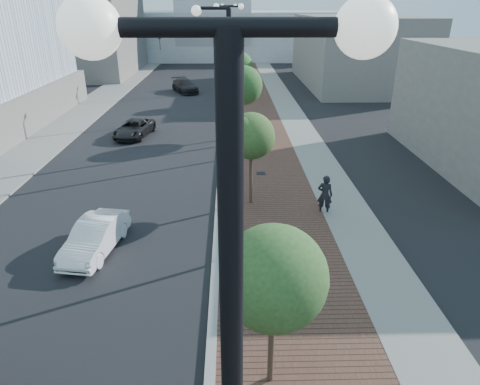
{
  "coord_description": "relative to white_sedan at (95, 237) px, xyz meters",
  "views": [
    {
      "loc": [
        0.6,
        -4.32,
        9.23
      ],
      "look_at": [
        1.0,
        12.0,
        2.0
      ],
      "focal_mm": 31.87,
      "sensor_mm": 36.0,
      "label": 1
    }
  ],
  "objects": [
    {
      "name": "sidewalk",
      "position": [
        8.36,
        29.25,
        -0.61
      ],
      "size": [
        7.0,
        140.0,
        0.12
      ],
      "primitive_type": "cube",
      "color": "#4C2D23",
      "rests_on": "ground"
    },
    {
      "name": "streetlight_3",
      "position": [
        5.35,
        23.25,
        3.67
      ],
      "size": [
        1.44,
        0.56,
        9.21
      ],
      "color": "black",
      "rests_on": "ground"
    },
    {
      "name": "commercial_block_ne",
      "position": [
        20.86,
        39.25,
        3.33
      ],
      "size": [
        12.0,
        22.0,
        8.0
      ],
      "primitive_type": "cube",
      "color": "slate",
      "rests_on": "ground"
    },
    {
      "name": "west_sidewalk",
      "position": [
        -8.14,
        29.25,
        -0.61
      ],
      "size": [
        4.0,
        140.0,
        0.12
      ],
      "primitive_type": "cube",
      "color": "slate",
      "rests_on": "ground"
    },
    {
      "name": "streetlight_2",
      "position": [
        5.46,
        11.25,
        4.15
      ],
      "size": [
        1.72,
        0.56,
        9.28
      ],
      "color": "black",
      "rests_on": "ground"
    },
    {
      "name": "utility_cover_2",
      "position": [
        7.26,
        8.25,
        -0.54
      ],
      "size": [
        0.5,
        0.5,
        0.02
      ],
      "primitive_type": "cube",
      "color": "black",
      "rests_on": "sidewalk"
    },
    {
      "name": "commercial_block_nw",
      "position": [
        -15.14,
        49.25,
        4.33
      ],
      "size": [
        14.0,
        20.0,
        10.0
      ],
      "primitive_type": "cube",
      "color": "#66625C",
      "rests_on": "ground"
    },
    {
      "name": "dark_car_mid",
      "position": [
        -1.8,
        16.51,
        -0.04
      ],
      "size": [
        2.85,
        4.81,
        1.25
      ],
      "primitive_type": "imported",
      "rotation": [
        0.0,
        0.0,
        -0.18
      ],
      "color": "black",
      "rests_on": "ground"
    },
    {
      "name": "concrete_strip",
      "position": [
        11.06,
        29.25,
        -0.6
      ],
      "size": [
        2.4,
        140.0,
        0.13
      ],
      "primitive_type": "cube",
      "color": "slate",
      "rests_on": "ground"
    },
    {
      "name": "dark_car_far",
      "position": [
        0.37,
        34.41,
        0.05
      ],
      "size": [
        3.76,
        5.32,
        1.43
      ],
      "primitive_type": "imported",
      "rotation": [
        0.0,
        0.0,
        0.4
      ],
      "color": "black",
      "rests_on": "ground"
    },
    {
      "name": "streetlight_1",
      "position": [
        5.35,
        -0.75,
        3.67
      ],
      "size": [
        1.44,
        0.56,
        9.21
      ],
      "color": "black",
      "rests_on": "ground"
    },
    {
      "name": "tree_2",
      "position": [
        6.51,
        16.27,
        3.18
      ],
      "size": [
        2.8,
        2.8,
        5.26
      ],
      "color": "#382619",
      "rests_on": "ground"
    },
    {
      "name": "convention_center",
      "position": [
        2.86,
        74.25,
        5.34
      ],
      "size": [
        50.0,
        30.0,
        50.0
      ],
      "color": "#A2A7AC",
      "rests_on": "ground"
    },
    {
      "name": "tree_0",
      "position": [
        6.51,
        -6.73,
        2.66
      ],
      "size": [
        2.6,
        2.59,
        4.64
      ],
      "color": "#382619",
      "rests_on": "ground"
    },
    {
      "name": "curb",
      "position": [
        4.86,
        29.25,
        -0.6
      ],
      "size": [
        0.3,
        140.0,
        0.14
      ],
      "primitive_type": "cube",
      "color": "gray",
      "rests_on": "ground"
    },
    {
      "name": "traffic_mast",
      "position": [
        4.56,
        14.25,
        4.31
      ],
      "size": [
        5.09,
        0.2,
        8.0
      ],
      "color": "black",
      "rests_on": "ground"
    },
    {
      "name": "white_sedan",
      "position": [
        0.0,
        0.0,
        0.0
      ],
      "size": [
        2.04,
        4.23,
        1.34
      ],
      "primitive_type": "imported",
      "rotation": [
        0.0,
        0.0,
        -0.16
      ],
      "color": "white",
      "rests_on": "ground"
    },
    {
      "name": "utility_cover_1",
      "position": [
        7.26,
        -2.75,
        -0.54
      ],
      "size": [
        0.5,
        0.5,
        0.02
      ],
      "primitive_type": "cube",
      "color": "black",
      "rests_on": "sidewalk"
    },
    {
      "name": "streetlight_4",
      "position": [
        5.46,
        35.25,
        4.15
      ],
      "size": [
        1.72,
        0.56,
        9.28
      ],
      "color": "black",
      "rests_on": "ground"
    },
    {
      "name": "tree_3",
      "position": [
        6.51,
        28.27,
        3.06
      ],
      "size": [
        2.62,
        2.61,
        5.04
      ],
      "color": "#382619",
      "rests_on": "ground"
    },
    {
      "name": "tree_1",
      "position": [
        6.51,
        4.27,
        2.89
      ],
      "size": [
        2.28,
        2.22,
        4.68
      ],
      "color": "#382619",
      "rests_on": "ground"
    },
    {
      "name": "pedestrian",
      "position": [
        9.93,
        3.17,
        0.31
      ],
      "size": [
        0.82,
        0.66,
        1.96
      ],
      "primitive_type": "imported",
      "rotation": [
        0.0,
        0.0,
        2.84
      ],
      "color": "black",
      "rests_on": "ground"
    }
  ]
}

